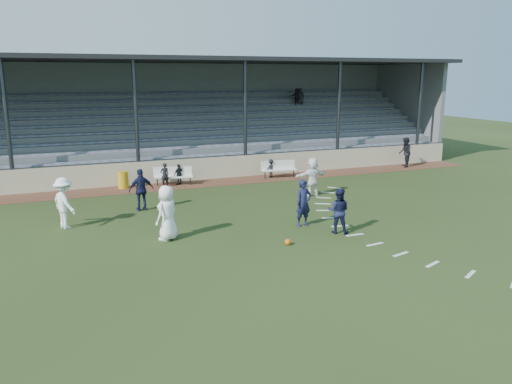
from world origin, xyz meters
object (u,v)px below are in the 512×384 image
Objects in this scene: bench_right at (279,167)px; player_navy_lead at (304,203)px; official at (405,152)px; trash_bin at (123,180)px; football at (288,242)px; bench_left at (173,174)px; player_white_lead at (167,213)px.

player_navy_lead reaches higher than bench_right.
official is (8.65, 0.03, 0.36)m from bench_right.
trash_bin is at bearing -61.59° from official.
bench_right is 8.49m from trash_bin.
player_navy_lead is at bearing -58.80° from trash_bin.
bench_left is at bearing 98.01° from football.
official is at bearing 13.37° from bench_left.
bench_left is 1.13× the size of player_navy_lead.
bench_left is 14.60m from official.
trash_bin reaches higher than football.
football is at bearing -67.73° from bench_left.
official is at bearing 167.63° from player_white_lead.
player_white_lead is (-8.07, -8.47, 0.39)m from bench_right.
player_white_lead reaches higher than bench_right.
player_white_lead is at bearing 169.96° from player_navy_lead.
football is 0.12× the size of player_navy_lead.
bench_left reaches higher than football.
player_navy_lead is (1.49, 1.79, 0.80)m from football.
official is (11.57, 8.80, 0.04)m from player_navy_lead.
player_navy_lead is (5.15, -0.30, -0.07)m from player_white_lead.
trash_bin is 11.70m from football.
player_white_lead is (0.41, -8.88, 0.52)m from trash_bin.
player_white_lead reaches higher than official.
player_navy_lead reaches higher than trash_bin.
trash_bin is 0.46× the size of official.
player_navy_lead is at bearing 137.39° from player_white_lead.
football is (4.06, -10.97, -0.34)m from trash_bin.
player_navy_lead is at bearing -57.26° from bench_left.
bench_left is 9.53m from player_navy_lead.
official reaches higher than bench_left.
bench_right is 11.71m from player_white_lead.
bench_left is 9.63× the size of football.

